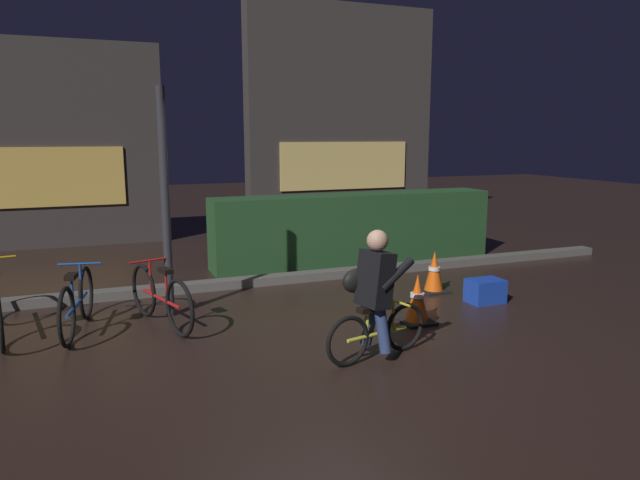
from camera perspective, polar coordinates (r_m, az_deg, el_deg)
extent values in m
plane|color=black|center=(6.35, 0.30, -9.04)|extent=(40.00, 40.00, 0.00)
cube|color=#56544F|center=(8.33, -5.31, -3.95)|extent=(12.00, 0.24, 0.12)
cube|color=#214723|center=(9.68, 3.42, 1.17)|extent=(4.80, 0.70, 1.15)
cube|color=#383330|center=(12.13, -27.46, 8.26)|extent=(5.11, 0.50, 3.83)
cube|color=#E5B751|center=(11.89, -27.36, 5.47)|extent=(3.57, 0.04, 1.10)
cube|color=#383330|center=(13.92, 2.04, 12.02)|extent=(4.55, 0.50, 5.05)
cube|color=#F2D172|center=(13.68, 2.47, 7.33)|extent=(3.18, 0.04, 1.10)
cylinder|color=#2D2D33|center=(6.86, -14.97, 3.40)|extent=(0.10, 0.10, 2.65)
torus|color=black|center=(7.23, -22.03, -4.84)|extent=(0.16, 0.62, 0.62)
torus|color=black|center=(6.36, -23.67, -6.96)|extent=(0.16, 0.62, 0.62)
cylinder|color=#19479E|center=(6.79, -22.80, -5.84)|extent=(0.21, 0.91, 0.04)
cylinder|color=#19479E|center=(6.60, -23.20, -4.77)|extent=(0.03, 0.03, 0.35)
cube|color=black|center=(6.56, -23.30, -3.31)|extent=(0.14, 0.22, 0.05)
cylinder|color=#19479E|center=(6.99, -22.47, -3.73)|extent=(0.03, 0.03, 0.39)
cylinder|color=#19479E|center=(6.94, -22.58, -2.18)|extent=(0.46, 0.11, 0.02)
torus|color=black|center=(7.12, -16.96, -4.74)|extent=(0.24, 0.61, 0.63)
torus|color=black|center=(6.29, -13.66, -6.53)|extent=(0.24, 0.61, 0.63)
cylinder|color=#B21919|center=(6.70, -15.41, -5.58)|extent=(0.32, 0.90, 0.04)
cylinder|color=#B21919|center=(6.51, -14.89, -4.43)|extent=(0.03, 0.03, 0.35)
cube|color=black|center=(6.47, -14.96, -2.93)|extent=(0.16, 0.22, 0.05)
cylinder|color=#B21919|center=(6.88, -16.37, -3.53)|extent=(0.03, 0.03, 0.39)
cylinder|color=#B21919|center=(6.84, -16.45, -1.93)|extent=(0.44, 0.17, 0.02)
cube|color=black|center=(6.73, 9.48, -7.93)|extent=(0.36, 0.36, 0.03)
cone|color=#EA560F|center=(6.65, 9.56, -5.60)|extent=(0.26, 0.26, 0.54)
cylinder|color=white|center=(6.64, 9.56, -5.37)|extent=(0.16, 0.16, 0.05)
cube|color=black|center=(8.06, 11.11, -4.92)|extent=(0.36, 0.36, 0.03)
cone|color=#EA560F|center=(7.99, 11.18, -2.96)|extent=(0.26, 0.26, 0.54)
cylinder|color=white|center=(7.99, 11.19, -2.77)|extent=(0.16, 0.16, 0.05)
cube|color=#193DB7|center=(7.68, 15.95, -4.84)|extent=(0.44, 0.32, 0.30)
torus|color=black|center=(5.82, 8.36, -8.47)|extent=(0.48, 0.15, 0.48)
torus|color=black|center=(5.39, 2.76, -9.91)|extent=(0.48, 0.15, 0.48)
cylinder|color=gold|center=(5.60, 5.67, -9.18)|extent=(0.69, 0.19, 0.04)
cylinder|color=gold|center=(5.48, 4.70, -8.13)|extent=(0.03, 0.03, 0.26)
cube|color=black|center=(5.44, 4.72, -6.81)|extent=(0.22, 0.14, 0.05)
cylinder|color=gold|center=(5.67, 7.21, -7.37)|extent=(0.03, 0.03, 0.30)
cylinder|color=gold|center=(5.63, 7.25, -5.93)|extent=(0.13, 0.45, 0.02)
cylinder|color=navy|center=(5.64, 4.87, -8.38)|extent=(0.15, 0.23, 0.42)
cylinder|color=navy|center=(5.49, 6.20, -8.91)|extent=(0.15, 0.23, 0.42)
cube|color=black|center=(5.42, 5.45, -3.83)|extent=(0.33, 0.37, 0.54)
sphere|color=tan|center=(5.35, 5.68, -0.05)|extent=(0.20, 0.20, 0.20)
cylinder|color=black|center=(5.60, 5.65, -2.84)|extent=(0.40, 0.17, 0.29)
cylinder|color=black|center=(5.39, 7.56, -3.39)|extent=(0.40, 0.17, 0.29)
ellipsoid|color=black|center=(5.54, 3.64, -4.01)|extent=(0.35, 0.23, 0.24)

